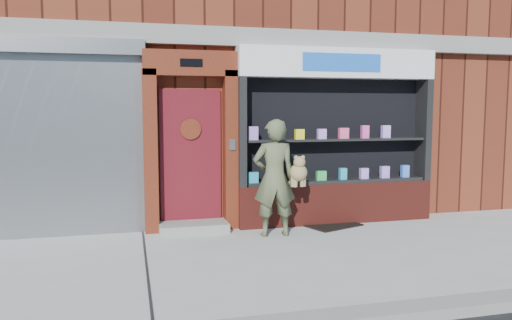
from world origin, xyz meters
name	(u,v)px	position (x,y,z in m)	size (l,w,h in m)	color
ground	(266,259)	(0.00, 0.00, 0.00)	(80.00, 80.00, 0.00)	#9E9E99
building	(200,24)	(0.00, 5.99, 4.00)	(12.00, 8.16, 8.00)	#531F13
shutter_bay	(42,126)	(-3.00, 1.93, 1.72)	(3.10, 0.30, 3.04)	gray
red_door_bay	(191,141)	(-0.75, 1.86, 1.46)	(1.52, 0.58, 2.90)	#4B190C
pharmacy_bay	(336,144)	(1.75, 1.81, 1.37)	(3.50, 0.41, 3.00)	maroon
woman	(276,178)	(0.47, 1.15, 0.92)	(0.86, 0.48, 1.82)	#505A3B
doormat	(332,225)	(1.59, 1.55, 0.01)	(0.90, 0.63, 0.02)	black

